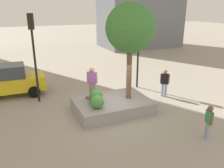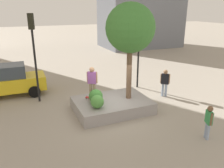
# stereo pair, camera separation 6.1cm
# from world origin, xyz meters

# --- Properties ---
(ground_plane) EXTENTS (120.00, 120.00, 0.00)m
(ground_plane) POSITION_xyz_m (0.00, 0.00, 0.00)
(ground_plane) COLOR #9E9384
(planter_ledge) EXTENTS (3.94, 2.81, 0.62)m
(planter_ledge) POSITION_xyz_m (0.10, 0.11, 0.31)
(planter_ledge) COLOR gray
(planter_ledge) RESTS_ON ground
(plaza_tree) EXTENTS (2.50, 2.50, 4.99)m
(plaza_tree) POSITION_xyz_m (1.04, 0.02, 4.33)
(plaza_tree) COLOR brown
(plaza_tree) RESTS_ON planter_ledge
(boxwood_shrub) EXTENTS (0.73, 0.73, 0.73)m
(boxwood_shrub) POSITION_xyz_m (-0.83, 0.08, 0.98)
(boxwood_shrub) COLOR #3D7A33
(boxwood_shrub) RESTS_ON planter_ledge
(hedge_clump) EXTENTS (0.66, 0.66, 0.66)m
(hedge_clump) POSITION_xyz_m (-0.97, -0.54, 0.95)
(hedge_clump) COLOR #4C8C3D
(hedge_clump) RESTS_ON planter_ledge
(skateboard) EXTENTS (0.77, 0.65, 0.07)m
(skateboard) POSITION_xyz_m (-0.81, 0.67, 0.68)
(skateboard) COLOR #A51E1E
(skateboard) RESTS_ON planter_ledge
(skateboarder) EXTENTS (0.50, 0.41, 1.70)m
(skateboarder) POSITION_xyz_m (-0.81, 0.67, 1.67)
(skateboarder) COLOR #847056
(skateboarder) RESTS_ON skateboard
(sedan_parked) EXTENTS (4.29, 2.07, 1.98)m
(sedan_parked) POSITION_xyz_m (-4.98, 4.68, 1.01)
(sedan_parked) COLOR gold
(sedan_parked) RESTS_ON ground
(traffic_light_corner) EXTENTS (0.37, 0.37, 4.36)m
(traffic_light_corner) POSITION_xyz_m (3.22, 2.92, 2.98)
(traffic_light_corner) COLOR black
(traffic_light_corner) RESTS_ON ground
(traffic_light_median) EXTENTS (0.35, 0.37, 5.04)m
(traffic_light_median) POSITION_xyz_m (-3.38, 3.00, 3.40)
(traffic_light_median) COLOR black
(traffic_light_median) RESTS_ON ground
(pedestrian_crossing) EXTENTS (0.31, 0.48, 1.51)m
(pedestrian_crossing) POSITION_xyz_m (2.72, -4.04, 0.87)
(pedestrian_crossing) COLOR #8C9EB7
(pedestrian_crossing) RESTS_ON ground
(bystander_watching) EXTENTS (0.48, 0.45, 1.72)m
(bystander_watching) POSITION_xyz_m (3.93, 0.76, 0.99)
(bystander_watching) COLOR #8C9EB7
(bystander_watching) RESTS_ON ground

